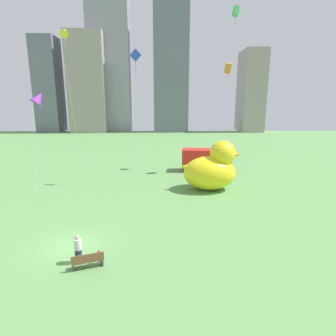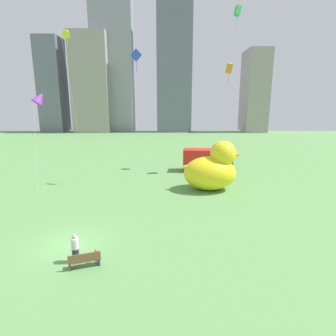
# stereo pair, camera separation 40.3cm
# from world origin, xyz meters

# --- Properties ---
(ground_plane) EXTENTS (140.00, 140.00, 0.00)m
(ground_plane) POSITION_xyz_m (0.00, 0.00, 0.00)
(ground_plane) COLOR #609652
(park_bench) EXTENTS (1.75, 0.97, 0.90)m
(park_bench) POSITION_xyz_m (1.68, -2.50, 0.48)
(park_bench) COLOR brown
(park_bench) RESTS_ON ground
(person_adult) EXTENTS (0.42, 0.42, 1.70)m
(person_adult) POSITION_xyz_m (1.03, -1.97, 0.94)
(person_adult) COLOR #38476B
(person_adult) RESTS_ON ground
(person_child) EXTENTS (0.21, 0.21, 0.87)m
(person_child) POSITION_xyz_m (2.21, -2.09, 0.48)
(person_child) COLOR silver
(person_child) RESTS_ON ground
(giant_inflatable_duck) EXTENTS (6.09, 3.90, 5.04)m
(giant_inflatable_duck) POSITION_xyz_m (10.66, 11.37, 2.15)
(giant_inflatable_duck) COLOR yellow
(giant_inflatable_duck) RESTS_ON ground
(box_truck) EXTENTS (6.45, 2.94, 2.85)m
(box_truck) POSITION_xyz_m (11.14, 19.21, 1.45)
(box_truck) COLOR red
(box_truck) RESTS_ON ground
(city_skyline) EXTENTS (66.50, 10.89, 41.02)m
(city_skyline) POSITION_xyz_m (-4.35, 70.19, 16.57)
(city_skyline) COLOR slate
(city_skyline) RESTS_ON ground
(kite_green) EXTENTS (2.50, 2.64, 20.07)m
(kite_green) POSITION_xyz_m (14.55, 20.90, 19.22)
(kite_green) COLOR silver
(kite_green) RESTS_ON ground
(kite_orange) EXTENTS (1.48, 1.55, 13.27)m
(kite_orange) POSITION_xyz_m (13.39, 18.51, 12.54)
(kite_orange) COLOR silver
(kite_orange) RESTS_ON ground
(kite_purple) EXTENTS (1.88, 1.86, 9.91)m
(kite_purple) POSITION_xyz_m (-6.02, 11.28, 9.12)
(kite_purple) COLOR silver
(kite_purple) RESTS_ON ground
(kite_yellow) EXTENTS (1.67, 1.90, 17.89)m
(kite_yellow) POSITION_xyz_m (-6.26, 21.10, 17.07)
(kite_yellow) COLOR silver
(kite_yellow) RESTS_ON ground
(kite_blue) EXTENTS (1.58, 1.30, 13.97)m
(kite_blue) POSITION_xyz_m (2.95, 13.75, 12.66)
(kite_blue) COLOR silver
(kite_blue) RESTS_ON ground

